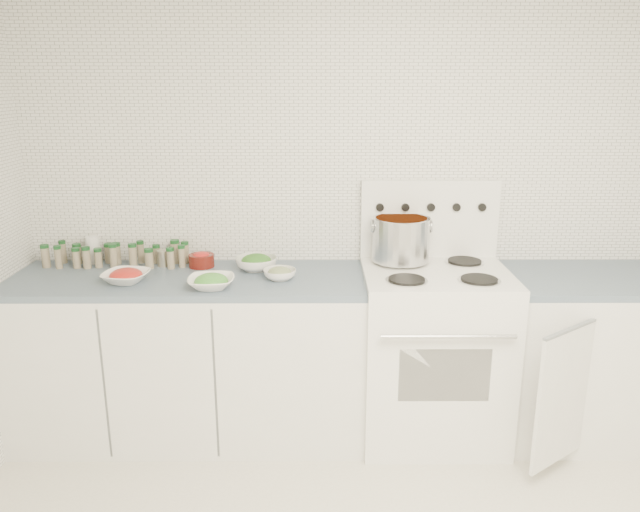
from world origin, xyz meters
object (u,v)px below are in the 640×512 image
(bowl_snowpea, at_px, (211,282))
(stock_pot, at_px, (401,237))
(stove, at_px, (432,348))
(bowl_tomato, at_px, (126,276))

(bowl_snowpea, bearing_deg, stock_pot, 18.84)
(stove, distance_m, stock_pot, 0.62)
(stove, bearing_deg, bowl_snowpea, -171.21)
(stove, relative_size, stock_pot, 4.14)
(stove, bearing_deg, bowl_tomato, -176.92)
(stove, relative_size, bowl_tomato, 5.15)
(stock_pot, bearing_deg, bowl_tomato, -170.37)
(stove, distance_m, bowl_snowpea, 1.24)
(stock_pot, bearing_deg, bowl_snowpea, -161.16)
(bowl_tomato, distance_m, bowl_snowpea, 0.46)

